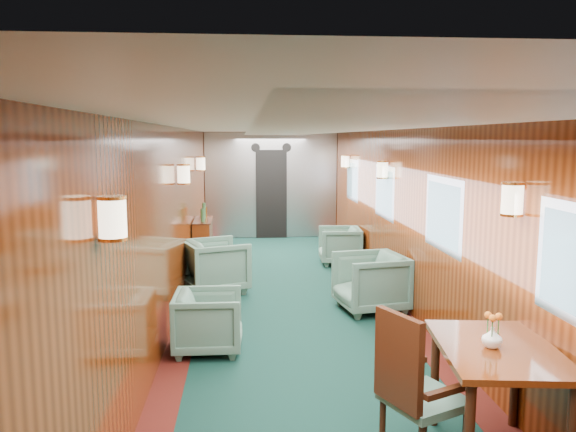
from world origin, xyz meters
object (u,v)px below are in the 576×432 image
(armchair_right_near, at_px, (370,282))
(armchair_right_far, at_px, (340,245))
(credenza, at_px, (203,244))
(side_chair, at_px, (413,385))
(armchair_left_far, at_px, (216,266))
(dining_table, at_px, (497,365))
(armchair_left_near, at_px, (209,321))

(armchair_right_near, distance_m, armchair_right_far, 2.80)
(credenza, bearing_deg, side_chair, -73.41)
(armchair_left_far, distance_m, armchair_right_far, 2.75)
(side_chair, relative_size, armchair_right_near, 1.34)
(armchair_right_far, bearing_deg, credenza, -81.58)
(dining_table, bearing_deg, armchair_left_far, 122.16)
(armchair_left_far, bearing_deg, armchair_right_near, -138.73)
(dining_table, bearing_deg, side_chair, -166.31)
(dining_table, bearing_deg, armchair_right_far, 96.95)
(armchair_left_far, bearing_deg, armchair_right_far, -72.52)
(side_chair, relative_size, credenza, 0.98)
(armchair_right_near, bearing_deg, dining_table, -8.60)
(dining_table, distance_m, armchair_right_near, 3.50)
(armchair_left_near, bearing_deg, side_chair, -145.97)
(side_chair, xyz_separation_m, armchair_left_near, (-1.51, 2.30, -0.28))
(dining_table, relative_size, armchair_right_near, 1.42)
(armchair_left_far, bearing_deg, credenza, -10.21)
(armchair_left_near, bearing_deg, armchair_right_far, -26.81)
(armchair_right_far, bearing_deg, dining_table, 2.98)
(armchair_right_near, relative_size, armchair_right_far, 1.14)
(dining_table, height_order, armchair_left_near, dining_table)
(side_chair, height_order, armchair_right_far, side_chair)
(armchair_left_near, distance_m, armchair_right_near, 2.40)
(armchair_right_near, bearing_deg, armchair_left_near, -68.27)
(armchair_left_far, distance_m, armchair_right_near, 2.34)
(credenza, relative_size, armchair_left_far, 1.33)
(armchair_left_near, xyz_separation_m, armchair_left_far, (-0.03, 2.35, 0.07))
(credenza, bearing_deg, armchair_left_near, -85.28)
(credenza, xyz_separation_m, armchair_left_far, (0.28, -1.48, -0.05))
(armchair_left_near, relative_size, armchair_left_far, 0.83)
(credenza, distance_m, armchair_left_far, 1.50)
(credenza, xyz_separation_m, armchair_right_near, (2.35, -2.57, -0.06))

